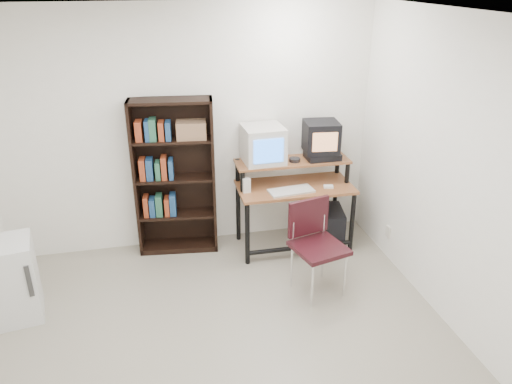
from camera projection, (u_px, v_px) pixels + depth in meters
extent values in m
cube|color=#A09884|center=(223.00, 358.00, 4.03)|extent=(4.00, 4.00, 0.01)
cube|color=white|center=(211.00, 18.00, 2.97)|extent=(4.00, 4.00, 0.01)
cube|color=white|center=(189.00, 131.00, 5.28)|extent=(4.00, 0.01, 2.60)
cube|color=white|center=(471.00, 188.00, 3.91)|extent=(0.01, 4.00, 2.60)
cube|color=brown|center=(295.00, 187.00, 5.38)|extent=(1.25, 0.64, 0.03)
cube|color=brown|center=(292.00, 161.00, 5.39)|extent=(1.24, 0.39, 0.02)
cylinder|color=black|center=(247.00, 233.00, 5.17)|extent=(0.05, 0.05, 0.72)
cylinder|color=black|center=(352.00, 223.00, 5.39)|extent=(0.05, 0.05, 0.72)
cylinder|color=black|center=(238.00, 200.00, 5.60)|extent=(0.05, 0.05, 0.98)
cylinder|color=black|center=(335.00, 192.00, 5.82)|extent=(0.05, 0.05, 0.98)
cylinder|color=black|center=(300.00, 248.00, 5.38)|extent=(1.16, 0.07, 0.05)
cube|color=beige|center=(263.00, 145.00, 5.28)|extent=(0.44, 0.44, 0.40)
cube|color=#2F78FC|center=(269.00, 151.00, 5.09)|extent=(0.31, 0.02, 0.25)
cube|color=black|center=(322.00, 156.00, 5.42)|extent=(0.36, 0.26, 0.08)
cube|color=black|center=(321.00, 137.00, 5.36)|extent=(0.39, 0.38, 0.34)
cube|color=tan|center=(325.00, 142.00, 5.20)|extent=(0.26, 0.04, 0.20)
cylinder|color=#26262B|center=(295.00, 160.00, 5.34)|extent=(0.14, 0.14, 0.05)
cube|color=beige|center=(291.00, 191.00, 5.22)|extent=(0.49, 0.26, 0.03)
cube|color=black|center=(330.00, 188.00, 5.33)|extent=(0.24, 0.20, 0.01)
cube|color=white|center=(328.00, 187.00, 5.32)|extent=(0.11, 0.08, 0.03)
cube|color=beige|center=(246.00, 186.00, 5.19)|extent=(0.09, 0.08, 0.17)
cube|color=black|center=(333.00, 226.00, 5.64)|extent=(0.28, 0.48, 0.42)
cube|color=black|center=(319.00, 248.00, 4.66)|extent=(0.55, 0.55, 0.04)
cube|color=black|center=(308.00, 217.00, 4.73)|extent=(0.43, 0.14, 0.36)
cylinder|color=silver|center=(312.00, 286.00, 4.54)|extent=(0.02, 0.02, 0.46)
cylinder|color=silver|center=(345.00, 275.00, 4.69)|extent=(0.02, 0.02, 0.46)
cylinder|color=silver|center=(292.00, 266.00, 4.84)|extent=(0.02, 0.02, 0.46)
cylinder|color=silver|center=(323.00, 257.00, 4.99)|extent=(0.02, 0.02, 0.46)
cube|color=black|center=(136.00, 180.00, 5.23)|extent=(0.06, 0.28, 1.69)
cube|color=black|center=(214.00, 177.00, 5.31)|extent=(0.06, 0.28, 1.69)
cube|color=black|center=(175.00, 174.00, 5.39)|extent=(0.84, 0.12, 1.69)
cube|color=black|center=(169.00, 101.00, 4.93)|extent=(0.87, 0.38, 0.03)
cube|color=black|center=(180.00, 245.00, 5.61)|extent=(0.87, 0.38, 0.06)
cube|color=black|center=(178.00, 214.00, 5.45)|extent=(0.81, 0.35, 0.03)
cube|color=black|center=(175.00, 178.00, 5.27)|extent=(0.81, 0.35, 0.02)
cube|color=black|center=(172.00, 140.00, 5.10)|extent=(0.81, 0.35, 0.02)
cube|color=brown|center=(191.00, 130.00, 5.08)|extent=(0.32, 0.24, 0.18)
cube|color=silver|center=(10.00, 281.00, 4.36)|extent=(0.50, 0.50, 0.75)
cube|color=#333333|center=(29.00, 281.00, 4.19)|extent=(0.04, 0.02, 0.30)
cube|color=beige|center=(388.00, 232.00, 5.33)|extent=(0.02, 0.08, 0.12)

